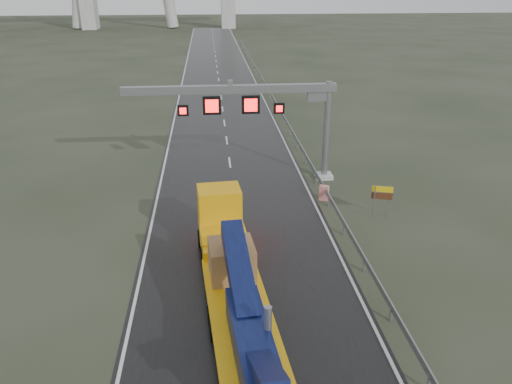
{
  "coord_description": "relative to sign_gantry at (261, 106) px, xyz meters",
  "views": [
    {
      "loc": [
        -1.45,
        -16.21,
        13.85
      ],
      "look_at": [
        0.87,
        8.39,
        3.2
      ],
      "focal_mm": 35.0,
      "sensor_mm": 36.0,
      "label": 1
    }
  ],
  "objects": [
    {
      "name": "exit_sign_pair",
      "position": [
        6.78,
        -7.03,
        -4.09
      ],
      "size": [
        1.24,
        0.42,
        2.18
      ],
      "rotation": [
        0.0,
        0.0,
        -0.29
      ],
      "color": "gray",
      "rests_on": "ground"
    },
    {
      "name": "sign_gantry",
      "position": [
        0.0,
        0.0,
        0.0
      ],
      "size": [
        14.9,
        1.2,
        7.42
      ],
      "color": "#B4B4AF",
      "rests_on": "ground"
    },
    {
      "name": "guardrail",
      "position": [
        4.0,
        12.01,
        -4.91
      ],
      "size": [
        0.2,
        140.0,
        1.4
      ],
      "primitive_type": null,
      "color": "gray",
      "rests_on": "ground"
    },
    {
      "name": "ground",
      "position": [
        -2.1,
        -17.99,
        -5.61
      ],
      "size": [
        400.0,
        400.0,
        0.0
      ],
      "primitive_type": "plane",
      "color": "#2B3323",
      "rests_on": "ground"
    },
    {
      "name": "striped_barrier",
      "position": [
        3.9,
        -3.99,
        -5.09
      ],
      "size": [
        0.7,
        0.56,
        1.04
      ],
      "primitive_type": "cube",
      "rotation": [
        0.0,
        0.0,
        -0.43
      ],
      "color": "red",
      "rests_on": "ground"
    },
    {
      "name": "heavy_haul_truck",
      "position": [
        -2.72,
        -15.58,
        -4.02
      ],
      "size": [
        3.93,
        17.63,
        4.11
      ],
      "rotation": [
        0.0,
        0.0,
        0.08
      ],
      "color": "#EAA90D",
      "rests_on": "ground"
    },
    {
      "name": "road",
      "position": [
        -2.1,
        22.01,
        -5.6
      ],
      "size": [
        11.0,
        200.0,
        0.02
      ],
      "primitive_type": "cube",
      "color": "black",
      "rests_on": "ground"
    }
  ]
}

